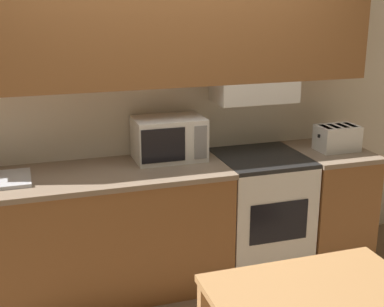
{
  "coord_description": "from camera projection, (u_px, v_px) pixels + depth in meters",
  "views": [
    {
      "loc": [
        -0.99,
        -3.82,
        2.07
      ],
      "look_at": [
        0.05,
        -0.59,
        1.05
      ],
      "focal_mm": 50.0,
      "sensor_mm": 36.0,
      "label": 1
    }
  ],
  "objects": [
    {
      "name": "lower_counter_main",
      "position": [
        94.0,
        233.0,
        3.76
      ],
      "size": [
        1.89,
        0.7,
        0.9
      ],
      "color": "brown",
      "rests_on": "ground_plane"
    },
    {
      "name": "microwave",
      "position": [
        168.0,
        139.0,
        3.89
      ],
      "size": [
        0.51,
        0.35,
        0.31
      ],
      "color": "white",
      "rests_on": "lower_counter_main"
    },
    {
      "name": "lower_counter_right_stub",
      "position": [
        327.0,
        203.0,
        4.3
      ],
      "size": [
        0.53,
        0.7,
        0.9
      ],
      "color": "brown",
      "rests_on": "ground_plane"
    },
    {
      "name": "ground_plane",
      "position": [
        164.0,
        257.0,
        4.37
      ],
      "size": [
        16.0,
        16.0,
        0.0
      ],
      "primitive_type": "plane",
      "color": "#7F664C"
    },
    {
      "name": "wall_back",
      "position": [
        166.0,
        69.0,
        3.86
      ],
      "size": [
        5.46,
        0.38,
        2.55
      ],
      "color": "silver",
      "rests_on": "ground_plane"
    },
    {
      "name": "stove_range",
      "position": [
        259.0,
        211.0,
        4.13
      ],
      "size": [
        0.64,
        0.67,
        0.9
      ],
      "color": "white",
      "rests_on": "ground_plane"
    },
    {
      "name": "toaster",
      "position": [
        337.0,
        138.0,
        4.13
      ],
      "size": [
        0.32,
        0.22,
        0.19
      ],
      "color": "white",
      "rests_on": "lower_counter_right_stub"
    }
  ]
}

